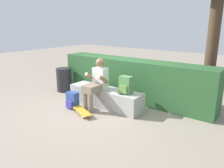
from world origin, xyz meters
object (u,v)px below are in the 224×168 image
bench_main (105,97)px  backpack_on_ground (72,100)px  skateboard_near_person (81,110)px  person_skater (96,82)px  backpack_on_bench (126,85)px  trash_bin (64,80)px

bench_main → backpack_on_ground: 0.81m
skateboard_near_person → backpack_on_ground: (-0.41, 0.12, 0.12)m
person_skater → skateboard_near_person: size_ratio=1.47×
backpack_on_bench → trash_bin: 2.44m
skateboard_near_person → trash_bin: bearing=150.0°
bench_main → skateboard_near_person: size_ratio=2.41×
bench_main → person_skater: 0.49m
bench_main → backpack_on_ground: bench_main is taller
backpack_on_bench → trash_bin: (-2.41, 0.26, -0.29)m
bench_main → backpack_on_bench: (0.61, -0.01, 0.42)m
skateboard_near_person → bench_main: bearing=78.0°
person_skater → backpack_on_ground: bearing=-142.1°
person_skater → bench_main: bearing=68.7°
person_skater → trash_bin: (-1.72, 0.47, -0.30)m
skateboard_near_person → backpack_on_bench: (0.76, 0.70, 0.57)m
bench_main → person_skater: (-0.09, -0.22, 0.42)m
person_skater → skateboard_near_person: person_skater is taller
person_skater → trash_bin: person_skater is taller
person_skater → backpack_on_bench: size_ratio=3.01×
backpack_on_bench → backpack_on_ground: size_ratio=1.00×
bench_main → person_skater: bearing=-111.3°
backpack_on_ground → trash_bin: trash_bin is taller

